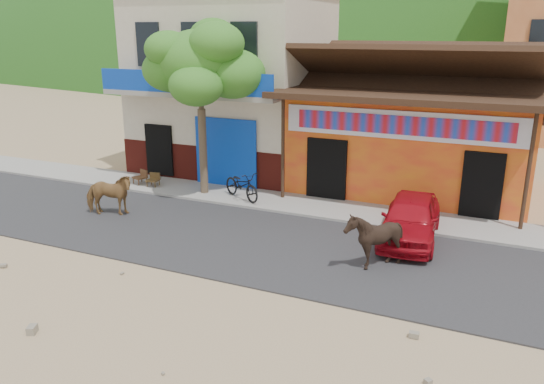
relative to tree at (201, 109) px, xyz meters
The scene contains 12 objects.
ground 8.03m from the tree, 51.58° to the right, with size 120.00×120.00×0.00m, color #9E825B.
road 6.45m from the tree, 35.66° to the right, with size 60.00×5.00×0.04m, color #28282B.
sidewalk 5.53m from the tree, ahead, with size 60.00×2.00×0.12m, color gray.
dance_club 7.93m from the tree, 32.47° to the left, with size 8.00×6.00×3.60m, color orange.
cafe_building 4.31m from the tree, 102.09° to the left, with size 7.00×6.00×7.00m, color beige.
tree is the anchor object (origin of this frame).
cow_tan 4.27m from the tree, 117.35° to the right, with size 0.74×1.62×1.36m, color olive.
cow_dark 8.20m from the tree, 27.11° to the right, with size 1.19×1.34×1.48m, color black.
red_car 8.01m from the tree, 10.29° to the right, with size 1.51×3.74×1.28m, color #AE0C18.
scooter 2.96m from the tree, ahead, with size 0.66×1.88×0.99m, color black.
cafe_chair_left 3.78m from the tree, behind, with size 0.45×0.45×0.96m, color #4D3319, non-canonical shape.
cafe_chair_right 3.36m from the tree, behind, with size 0.42×0.42×0.89m, color #4B3519, non-canonical shape.
Camera 1 is at (5.01, -9.91, 5.75)m, focal length 35.00 mm.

